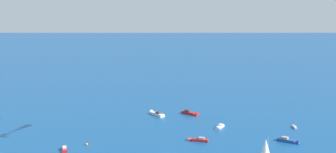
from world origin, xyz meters
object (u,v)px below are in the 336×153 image
Objects in this scene: motorboat_inshore at (198,140)px; marker_buoy at (87,144)px; motorboat_far_port at (191,113)px; motorboat_trailing at (294,127)px; motorboat_outer_ring_d at (219,127)px; sailboat_outer_ring_a at (266,149)px; motorboat_outer_ring_b at (65,150)px; motorboat_far_stbd at (289,141)px; motorboat_offshore at (156,114)px.

motorboat_inshore is 47.32m from marker_buoy.
marker_buoy is at bearing 40.87° from motorboat_inshore.
motorboat_trailing is at bearing -173.65° from motorboat_far_port.
motorboat_inshore is at bearing 94.13° from motorboat_outer_ring_d.
sailboat_outer_ring_a is 1.41× the size of motorboat_outer_ring_b.
motorboat_far_port is 1.13× the size of motorboat_far_stbd.
sailboat_outer_ring_a is at bearing 144.07° from motorboat_far_port.
motorboat_far_port is 5.08× the size of marker_buoy.
motorboat_trailing is at bearing -144.82° from motorboat_outer_ring_d.
motorboat_far_stbd is at bearing -138.42° from motorboat_outer_ring_b.
motorboat_inshore is at bearing 125.07° from motorboat_far_port.
motorboat_far_port is at bearing -97.63° from motorboat_outer_ring_b.
motorboat_far_stbd is 1.10× the size of motorboat_inshore.
motorboat_inshore is 1.12× the size of motorboat_outer_ring_d.
motorboat_outer_ring_b is (65.25, 85.86, 0.14)m from motorboat_trailing.
motorboat_far_stbd is 1.22× the size of motorboat_outer_ring_d.
motorboat_far_port is at bearing -54.93° from motorboat_inshore.
marker_buoy is at bearing -98.75° from motorboat_outer_ring_b.
motorboat_trailing is 107.84m from motorboat_outer_ring_b.
motorboat_outer_ring_b is 10.85m from marker_buoy.
motorboat_far_port is at bearing -97.45° from marker_buoy.
motorboat_far_stbd is 86.25m from marker_buoy.
motorboat_offshore is at bearing -84.41° from marker_buoy.
motorboat_far_port reaches higher than motorboat_outer_ring_b.
motorboat_far_port reaches higher than motorboat_outer_ring_d.
motorboat_trailing is (-54.57, -6.08, -0.40)m from motorboat_far_port.
sailboat_outer_ring_a is at bearing 140.48° from motorboat_outer_ring_d.
motorboat_far_stbd reaches higher than motorboat_trailing.
sailboat_outer_ring_a reaches higher than marker_buoy.
sailboat_outer_ring_a is at bearing -159.21° from marker_buoy.
motorboat_far_port is 46.55m from motorboat_inshore.
motorboat_inshore is at bearing 147.36° from motorboat_offshore.
motorboat_far_stbd reaches higher than motorboat_outer_ring_d.
motorboat_offshore is (41.40, -26.52, 0.17)m from motorboat_inshore.
motorboat_far_stbd is at bearing 163.98° from motorboat_far_port.
motorboat_inshore reaches higher than motorboat_trailing.
motorboat_trailing is (-69.23, -17.66, -0.41)m from motorboat_offshore.
marker_buoy reaches higher than motorboat_outer_ring_b.
marker_buoy is at bearing 57.89° from motorboat_outer_ring_d.
motorboat_trailing is 36.11m from motorboat_outer_ring_d.
motorboat_outer_ring_d is at bearing -122.11° from marker_buoy.
motorboat_inshore is 0.79× the size of motorboat_offshore.
motorboat_inshore is at bearing -139.13° from marker_buoy.
sailboat_outer_ring_a is at bearing 95.64° from motorboat_trailing.
motorboat_offshore is at bearing -86.67° from motorboat_outer_ring_b.
motorboat_far_stbd is 74.74m from motorboat_offshore.
motorboat_outer_ring_d is at bearing 149.56° from motorboat_far_port.
motorboat_offshore is 57.75m from marker_buoy.
motorboat_far_port is 18.68m from motorboat_offshore.
motorboat_offshore is 2.09× the size of motorboat_trailing.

